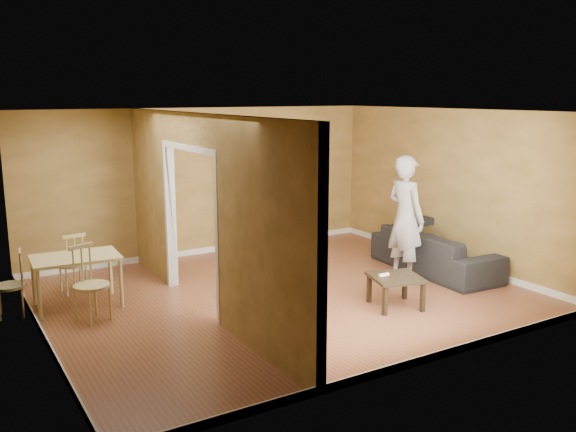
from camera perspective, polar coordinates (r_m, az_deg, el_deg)
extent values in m
plane|color=brown|center=(8.83, -0.45, -7.37)|extent=(6.50, 6.50, 0.00)
plane|color=white|center=(8.36, -0.48, 9.75)|extent=(6.50, 6.50, 0.00)
plane|color=#B38C4B|center=(10.93, -7.82, 3.19)|extent=(6.50, 0.00, 6.50)
plane|color=#B38C4B|center=(6.34, 12.28, -2.93)|extent=(6.50, 0.00, 6.50)
plane|color=#B38C4B|center=(7.43, -22.60, -1.45)|extent=(0.00, 5.50, 5.50)
plane|color=#B38C4B|center=(10.51, 15.01, 2.58)|extent=(0.00, 5.50, 5.50)
cube|color=black|center=(11.48, -0.84, 6.70)|extent=(0.10, 0.10, 0.10)
imported|color=black|center=(10.11, 13.60, -2.67)|extent=(2.36, 1.12, 0.88)
imported|color=slate|center=(9.43, 10.98, 0.77)|extent=(0.84, 0.67, 2.27)
cube|color=white|center=(10.90, -6.24, 1.34)|extent=(0.02, 0.35, 1.90)
cube|color=white|center=(11.24, -2.63, 1.70)|extent=(0.02, 0.35, 1.90)
cube|color=white|center=(11.21, -4.78, 1.65)|extent=(0.80, 0.02, 1.90)
cube|color=white|center=(11.26, -4.33, -3.14)|extent=(0.76, 0.35, 0.02)
cube|color=white|center=(11.17, -4.36, -1.30)|extent=(0.76, 0.35, 0.02)
cube|color=white|center=(11.10, -4.39, 0.58)|extent=(0.76, 0.35, 0.02)
cube|color=white|center=(11.04, -4.42, 2.47)|extent=(0.76, 0.35, 0.02)
cube|color=white|center=(10.98, -4.45, 4.39)|extent=(0.76, 0.35, 0.02)
cube|color=white|center=(10.95, -4.48, 6.32)|extent=(0.76, 0.35, 0.02)
cube|color=navy|center=(11.16, -4.19, -0.66)|extent=(0.44, 0.29, 0.23)
cube|color=#148B82|center=(11.04, -4.75, 1.13)|extent=(0.42, 0.27, 0.21)
cube|color=#13154F|center=(11.00, -4.55, 3.12)|extent=(0.46, 0.30, 0.24)
cube|color=#362A18|center=(8.35, 10.06, -5.70)|extent=(0.65, 0.65, 0.04)
cube|color=#362A18|center=(8.06, 9.81, -7.94)|extent=(0.05, 0.05, 0.39)
cube|color=#362A18|center=(8.40, 12.62, -7.23)|extent=(0.05, 0.05, 0.39)
cube|color=#362A18|center=(8.45, 7.42, -6.95)|extent=(0.05, 0.05, 0.39)
cube|color=#362A18|center=(8.78, 10.19, -6.33)|extent=(0.05, 0.05, 0.39)
cube|color=white|center=(8.34, 8.98, -5.44)|extent=(0.15, 0.04, 0.03)
cube|color=beige|center=(8.66, -19.28, -3.69)|extent=(1.12, 0.75, 0.04)
cylinder|color=beige|center=(8.37, -22.12, -6.93)|extent=(0.05, 0.05, 0.66)
cylinder|color=beige|center=(8.56, -15.29, -6.07)|extent=(0.05, 0.05, 0.66)
cylinder|color=beige|center=(8.99, -22.79, -5.74)|extent=(0.05, 0.05, 0.66)
cylinder|color=beige|center=(9.17, -16.42, -4.97)|extent=(0.05, 0.05, 0.66)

